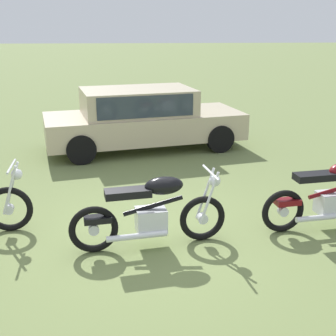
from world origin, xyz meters
TOP-DOWN VIEW (x-y plane):
  - ground_plane at (0.00, 0.00)m, footprint 120.00×120.00m
  - motorcycle_black at (0.01, -0.27)m, footprint 2.12×0.76m
  - motorcycle_maroon at (2.66, 0.13)m, footprint 2.10×0.72m
  - car_beige at (-0.05, 4.66)m, footprint 4.87×2.75m

SIDE VIEW (x-z plane):
  - ground_plane at x=0.00m, z-range 0.00..0.00m
  - motorcycle_black at x=0.01m, z-range -0.02..1.00m
  - motorcycle_maroon at x=2.66m, z-range -0.02..1.00m
  - car_beige at x=-0.05m, z-range 0.08..1.51m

